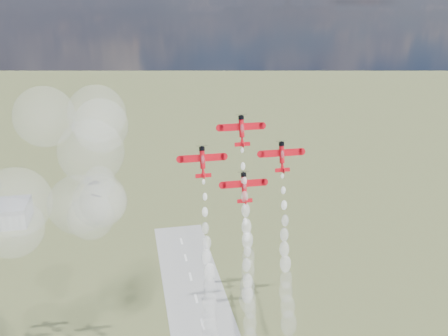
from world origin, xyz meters
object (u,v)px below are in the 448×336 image
plane_right (282,156)px  plane_lead (242,130)px  plane_left (203,161)px  plane_slot (244,187)px

plane_right → plane_lead: bearing=170.8°
plane_left → plane_slot: size_ratio=1.00×
plane_lead → plane_left: bearing=-170.8°
plane_lead → plane_slot: (0.00, -4.14, -17.35)m
plane_right → plane_slot: plane_right is taller
plane_lead → plane_left: plane_lead is taller
plane_lead → plane_left: 15.55m
plane_left → plane_right: size_ratio=1.00×
plane_left → plane_right: (25.48, 0.00, 0.00)m
plane_lead → plane_right: plane_lead is taller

